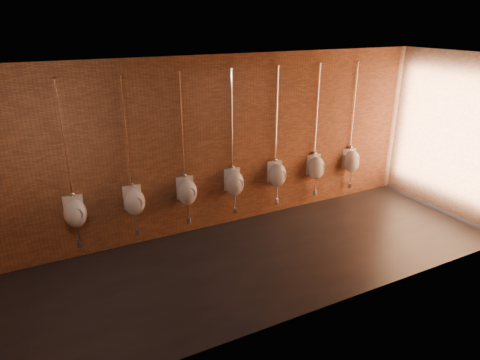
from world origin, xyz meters
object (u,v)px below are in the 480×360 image
object	(u,v)px
urinal_4	(277,174)
urinal_6	(352,160)
urinal_0	(75,212)
urinal_2	(187,191)
urinal_5	(316,167)
urinal_1	(134,201)
urinal_3	(234,182)

from	to	relation	value
urinal_4	urinal_6	world-z (taller)	same
urinal_0	urinal_2	bearing A→B (deg)	0.00
urinal_0	urinal_5	distance (m)	4.76
urinal_1	urinal_5	xyz separation A→B (m)	(3.80, 0.00, 0.00)
urinal_4	urinal_5	bearing A→B (deg)	0.00
urinal_0	urinal_3	world-z (taller)	same
urinal_0	urinal_4	distance (m)	3.80
urinal_1	urinal_6	xyz separation A→B (m)	(4.76, 0.00, 0.00)
urinal_2	urinal_4	world-z (taller)	same
urinal_3	urinal_5	distance (m)	1.90
urinal_3	urinal_6	distance (m)	2.85
urinal_1	urinal_4	xyz separation A→B (m)	(2.85, 0.00, 0.00)
urinal_2	urinal_3	bearing A→B (deg)	0.00
urinal_2	urinal_4	distance (m)	1.90
urinal_2	urinal_5	xyz separation A→B (m)	(2.85, 0.00, 0.00)
urinal_2	urinal_4	size ratio (longest dim) A/B	1.00
urinal_1	urinal_2	distance (m)	0.95
urinal_4	urinal_5	xyz separation A→B (m)	(0.95, 0.00, 0.00)
urinal_1	urinal_2	size ratio (longest dim) A/B	1.00
urinal_3	urinal_0	bearing A→B (deg)	180.00
urinal_4	urinal_6	xyz separation A→B (m)	(1.90, 0.00, 0.00)
urinal_1	urinal_0	bearing A→B (deg)	180.00
urinal_0	urinal_5	bearing A→B (deg)	0.00
urinal_0	urinal_3	size ratio (longest dim) A/B	1.00
urinal_1	urinal_6	world-z (taller)	same
urinal_0	urinal_3	xyz separation A→B (m)	(2.85, 0.00, 0.00)
urinal_3	urinal_6	bearing A→B (deg)	0.00
urinal_0	urinal_6	xyz separation A→B (m)	(5.71, 0.00, 0.00)
urinal_5	urinal_6	xyz separation A→B (m)	(0.95, 0.00, 0.00)
urinal_2	urinal_6	distance (m)	3.80
urinal_3	urinal_4	xyz separation A→B (m)	(0.95, 0.00, 0.00)
urinal_2	urinal_5	size ratio (longest dim) A/B	1.00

